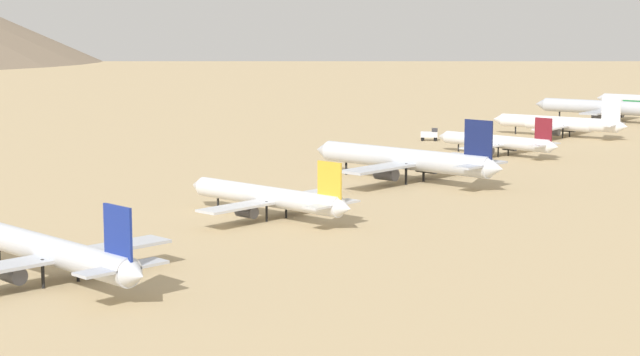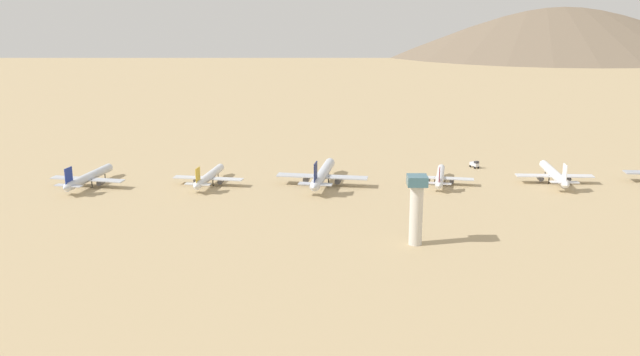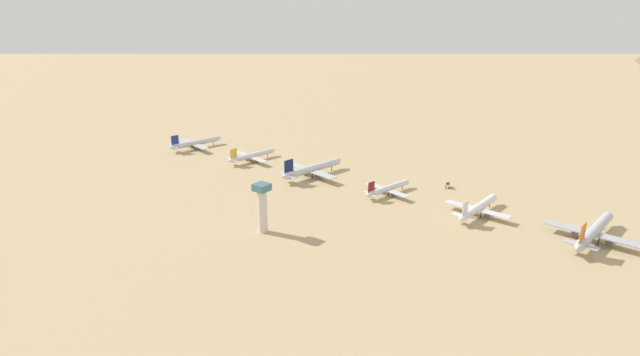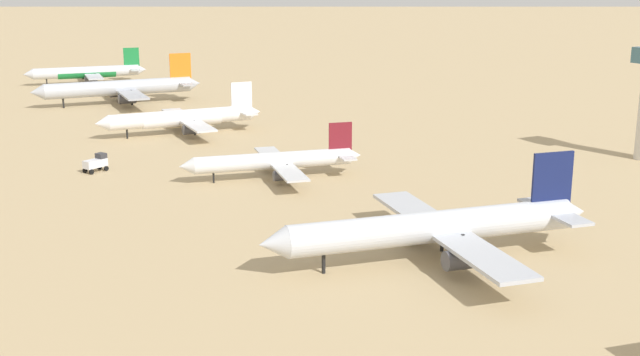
# 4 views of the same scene
# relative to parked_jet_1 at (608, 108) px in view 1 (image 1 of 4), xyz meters

# --- Properties ---
(ground_plane) EXTENTS (2043.82, 2043.82, 0.00)m
(ground_plane) POSITION_rel_parked_jet_1_xyz_m (-5.27, 112.02, -5.39)
(ground_plane) COLOR tan
(parked_jet_1) EXTENTS (55.50, 45.04, 16.01)m
(parked_jet_1) POSITION_rel_parked_jet_1_xyz_m (0.00, 0.00, 0.00)
(parked_jet_1) COLOR #B2B7C1
(parked_jet_1) RESTS_ON ground
(parked_jet_2) EXTENTS (45.66, 37.03, 13.18)m
(parked_jet_2) POSITION_rel_parked_jet_1_xyz_m (-3.59, 57.69, -1.01)
(parked_jet_2) COLOR white
(parked_jet_2) RESTS_ON ground
(parked_jet_3) EXTENTS (39.33, 32.19, 11.39)m
(parked_jet_3) POSITION_rel_parked_jet_1_xyz_m (-6.95, 113.15, -1.56)
(parked_jet_3) COLOR silver
(parked_jet_3) RESTS_ON ground
(parked_jet_4) EXTENTS (53.83, 43.97, 15.55)m
(parked_jet_4) POSITION_rel_parked_jet_1_xyz_m (-9.35, 169.65, -0.16)
(parked_jet_4) COLOR silver
(parked_jet_4) RESTS_ON ground
(parked_jet_5) EXTENTS (41.89, 34.23, 12.10)m
(parked_jet_5) POSITION_rel_parked_jet_1_xyz_m (-10.14, 224.10, -1.32)
(parked_jet_5) COLOR silver
(parked_jet_5) RESTS_ON ground
(parked_jet_6) EXTENTS (45.01, 36.88, 13.06)m
(parked_jet_6) POSITION_rel_parked_jet_1_xyz_m (-13.76, 280.81, -1.00)
(parked_jet_6) COLOR silver
(parked_jet_6) RESTS_ON ground
(service_truck) EXTENTS (5.70, 4.65, 3.90)m
(service_truck) POSITION_rel_parked_jet_1_xyz_m (26.03, 90.11, -3.31)
(service_truck) COLOR silver
(service_truck) RESTS_ON ground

